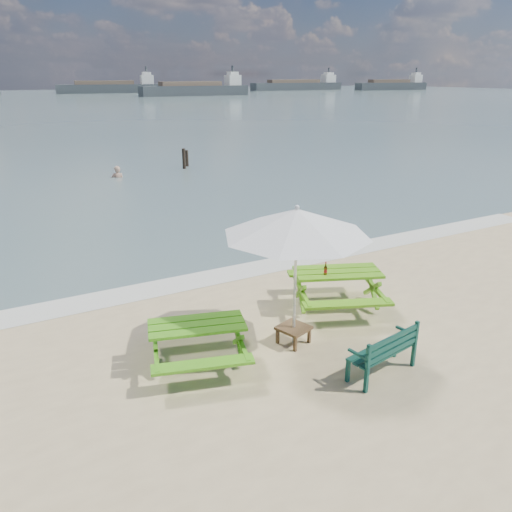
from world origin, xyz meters
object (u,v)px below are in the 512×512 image
picnic_table_left (198,344)px  picnic_table_right (337,290)px  side_table (293,334)px  swimmer (118,183)px  patio_umbrella (297,222)px  park_bench (381,360)px  beer_bottle (325,271)px

picnic_table_left → picnic_table_right: size_ratio=0.86×
side_table → swimmer: (1.10, 16.80, -0.45)m
picnic_table_left → patio_umbrella: (1.75, -0.20, 1.89)m
picnic_table_left → park_bench: park_bench is taller
picnic_table_left → beer_bottle: size_ratio=7.94×
park_bench → patio_umbrella: bearing=115.5°
picnic_table_right → park_bench: size_ratio=1.83×
swimmer → beer_bottle: bearing=-89.7°
side_table → picnic_table_left: bearing=173.6°
patio_umbrella → park_bench: bearing=-64.5°
side_table → swimmer: bearing=86.2°
picnic_table_right → park_bench: (-0.83, -2.27, -0.15)m
park_bench → swimmer: bearing=88.8°
side_table → swimmer: 16.85m
park_bench → swimmer: park_bench is taller
side_table → patio_umbrella: size_ratio=0.20×
picnic_table_right → park_bench: bearing=-110.2°
park_bench → picnic_table_left: bearing=145.6°
side_table → beer_bottle: beer_bottle is taller
park_bench → picnic_table_right: bearing=69.8°
picnic_table_left → side_table: 1.77m
patio_umbrella → beer_bottle: 1.95m
picnic_table_right → swimmer: size_ratio=1.49×
patio_umbrella → swimmer: size_ratio=1.95×
beer_bottle → swimmer: bearing=90.3°
beer_bottle → swimmer: size_ratio=0.16×
patio_umbrella → beer_bottle: size_ratio=12.02×
patio_umbrella → swimmer: 17.03m
patio_umbrella → beer_bottle: patio_umbrella is taller
picnic_table_left → swimmer: (2.86, 16.61, -0.63)m
beer_bottle → park_bench: bearing=-102.5°
picnic_table_left → picnic_table_right: bearing=10.1°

